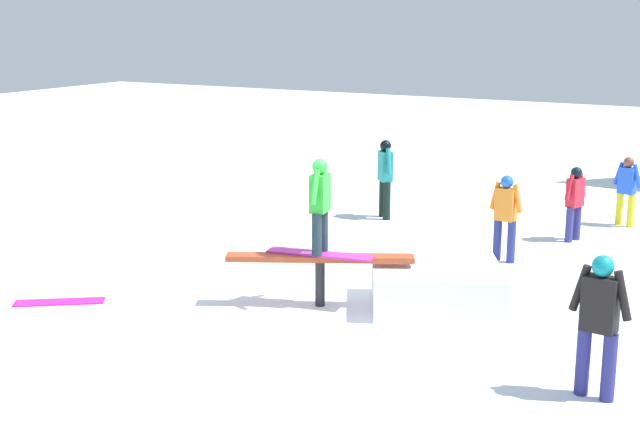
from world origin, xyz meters
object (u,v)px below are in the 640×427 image
main_rider_on_rail (320,208)px  loose_snowboard_magenta (59,302)px  bystander_teal (385,175)px  loose_snowboard_white (236,416)px  bystander_black (599,319)px  bystander_orange (506,213)px  bystander_blue (627,187)px  bystander_red (575,200)px  rail_feature (320,262)px

main_rider_on_rail → loose_snowboard_magenta: size_ratio=1.22×
bystander_teal → loose_snowboard_white: (-2.46, 8.97, -0.88)m
main_rider_on_rail → bystander_black: main_rider_on_rail is taller
bystander_orange → bystander_blue: bearing=80.3°
bystander_red → bystander_orange: bearing=0.1°
bystander_black → bystander_orange: 5.38m
main_rider_on_rail → bystander_black: bearing=152.7°
main_rider_on_rail → loose_snowboard_white: 3.93m
rail_feature → bystander_blue: bearing=-138.9°
main_rider_on_rail → bystander_blue: main_rider_on_rail is taller
bystander_blue → bystander_teal: size_ratio=0.85×
rail_feature → loose_snowboard_white: rail_feature is taller
rail_feature → loose_snowboard_magenta: 3.80m
bystander_black → loose_snowboard_magenta: bystander_black is taller
bystander_red → bystander_black: bystander_black is taller
rail_feature → bystander_red: bearing=-139.5°
bystander_black → bystander_orange: bystander_black is taller
rail_feature → bystander_black: bearing=136.1°
bystander_red → bystander_orange: bystander_orange is taller
bystander_red → bystander_orange: (0.69, 1.93, 0.06)m
bystander_blue → bystander_teal: bystander_teal is taller
bystander_red → bystander_blue: 1.76m
bystander_blue → bystander_teal: 4.68m
bystander_black → loose_snowboard_white: (3.13, 2.28, -0.89)m
rail_feature → main_rider_on_rail: 0.78m
bystander_orange → loose_snowboard_magenta: 7.21m
bystander_teal → loose_snowboard_magenta: 7.42m
main_rider_on_rail → loose_snowboard_magenta: main_rider_on_rail is taller
bystander_black → bystander_orange: size_ratio=1.09×
main_rider_on_rail → loose_snowboard_magenta: 4.01m
bystander_orange → loose_snowboard_white: bearing=-84.9°
bystander_black → bystander_teal: bearing=-42.6°
rail_feature → bystander_orange: size_ratio=1.70×
rail_feature → bystander_black: bystander_black is taller
main_rider_on_rail → bystander_teal: 5.65m
rail_feature → bystander_teal: bystander_teal is taller
bystander_red → loose_snowboard_white: bearing=11.4°
rail_feature → loose_snowboard_magenta: (3.34, 1.71, -0.63)m
rail_feature → loose_snowboard_white: bearing=78.5°
bystander_red → bystander_blue: (-0.61, -1.65, -0.00)m
bystander_orange → loose_snowboard_magenta: bystander_orange is taller
bystander_red → loose_snowboard_magenta: (5.61, 7.13, -0.75)m
rail_feature → loose_snowboard_white: size_ratio=1.89×
rail_feature → bystander_orange: 3.84m
main_rider_on_rail → bystander_orange: bearing=-124.6°
rail_feature → bystander_teal: 5.63m
bystander_red → loose_snowboard_white: size_ratio=1.04×
bystander_teal → loose_snowboard_white: bystander_teal is taller
main_rider_on_rail → bystander_orange: size_ratio=1.07×
bystander_orange → loose_snowboard_white: bystander_orange is taller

